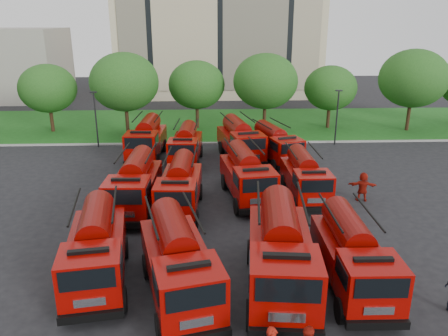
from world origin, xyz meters
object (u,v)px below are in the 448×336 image
(fire_truck_1, at_px, (178,261))
(firefighter_4, at_px, (101,243))
(fire_truck_7, at_px, (305,177))
(fire_truck_3, at_px, (353,255))
(fire_truck_5, at_px, (180,186))
(fire_truck_11, at_px, (275,144))
(fire_truck_6, at_px, (247,175))
(fire_truck_8, at_px, (147,139))
(firefighter_3, at_px, (329,269))
(fire_truck_9, at_px, (186,145))
(fire_truck_10, at_px, (240,140))
(firefighter_5, at_px, (361,200))
(fire_truck_0, at_px, (96,248))
(fire_truck_2, at_px, (281,251))
(fire_truck_4, at_px, (135,184))

(fire_truck_1, xyz_separation_m, firefighter_4, (-4.37, 4.70, -1.63))
(fire_truck_1, height_order, fire_truck_7, fire_truck_1)
(fire_truck_7, bearing_deg, fire_truck_3, -91.37)
(fire_truck_1, distance_m, fire_truck_5, 8.86)
(fire_truck_1, distance_m, fire_truck_11, 19.44)
(fire_truck_3, bearing_deg, fire_truck_7, 90.21)
(fire_truck_6, distance_m, fire_truck_7, 3.80)
(fire_truck_8, bearing_deg, fire_truck_6, -47.67)
(firefighter_3, xyz_separation_m, firefighter_4, (-11.29, 2.94, 0.00))
(firefighter_4, bearing_deg, fire_truck_9, -63.74)
(fire_truck_10, distance_m, firefighter_5, 11.82)
(fire_truck_0, distance_m, fire_truck_3, 11.16)
(fire_truck_6, bearing_deg, fire_truck_0, -136.82)
(firefighter_4, bearing_deg, fire_truck_1, 175.35)
(fire_truck_5, xyz_separation_m, fire_truck_7, (8.01, 1.65, -0.08))
(fire_truck_3, distance_m, fire_truck_6, 10.86)
(fire_truck_8, bearing_deg, firefighter_4, -89.47)
(fire_truck_8, bearing_deg, firefighter_3, -56.51)
(fire_truck_0, distance_m, fire_truck_8, 18.44)
(fire_truck_1, height_order, fire_truck_6, fire_truck_1)
(fire_truck_5, xyz_separation_m, firefighter_4, (-3.93, -4.14, -1.54))
(firefighter_3, height_order, firefighter_4, firefighter_3)
(fire_truck_2, bearing_deg, fire_truck_7, 77.92)
(fire_truck_0, height_order, firefighter_4, fire_truck_0)
(fire_truck_6, relative_size, firefighter_5, 3.77)
(fire_truck_0, xyz_separation_m, firefighter_4, (-0.68, 3.39, -1.58))
(fire_truck_0, xyz_separation_m, fire_truck_6, (7.47, 9.29, 0.01))
(fire_truck_3, distance_m, firefighter_3, 2.13)
(fire_truck_1, distance_m, fire_truck_6, 11.25)
(firefighter_4, height_order, firefighter_5, firefighter_5)
(fire_truck_3, distance_m, fire_truck_8, 22.40)
(fire_truck_3, distance_m, firefighter_5, 10.28)
(fire_truck_10, bearing_deg, firefighter_3, -91.36)
(fire_truck_1, xyz_separation_m, fire_truck_4, (-3.16, 9.10, -0.00))
(fire_truck_1, height_order, firefighter_5, fire_truck_1)
(fire_truck_8, bearing_deg, fire_truck_5, -70.16)
(fire_truck_8, relative_size, fire_truck_10, 0.97)
(fire_truck_10, xyz_separation_m, firefighter_3, (2.92, -17.28, -1.64))
(fire_truck_5, distance_m, fire_truck_9, 9.32)
(fire_truck_1, relative_size, firefighter_3, 4.89)
(fire_truck_5, xyz_separation_m, firefighter_3, (7.35, -7.08, -1.54))
(fire_truck_3, height_order, fire_truck_7, fire_truck_3)
(fire_truck_9, height_order, firefighter_5, fire_truck_9)
(fire_truck_0, xyz_separation_m, firefighter_3, (10.60, 0.45, -1.58))
(fire_truck_0, relative_size, fire_truck_1, 0.96)
(fire_truck_5, bearing_deg, fire_truck_2, -57.94)
(fire_truck_0, height_order, fire_truck_3, fire_truck_0)
(fire_truck_6, bearing_deg, firefighter_3, -78.47)
(fire_truck_10, height_order, firefighter_4, fire_truck_10)
(fire_truck_9, bearing_deg, fire_truck_10, 14.53)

